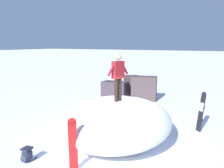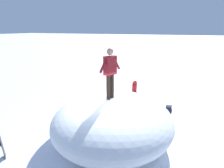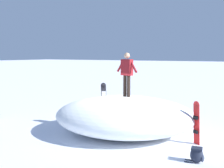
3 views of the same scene
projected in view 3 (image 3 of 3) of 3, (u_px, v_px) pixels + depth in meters
The scene contains 6 objects.
ground at pixel (115, 132), 10.63m from camera, with size 240.00×240.00×0.00m, color white.
snow_mound at pixel (125, 116), 10.30m from camera, with size 5.69×4.33×1.54m, color white.
snowboarder_standing at pixel (127, 71), 10.18m from camera, with size 1.06×0.35×1.79m.
snowboard_primary_upright at pixel (104, 98), 13.90m from camera, with size 0.37×0.38×1.71m.
snowboard_secondary_upright at pixel (196, 122), 9.07m from camera, with size 0.29×0.25×1.60m.
backpack_near at pixel (197, 155), 7.59m from camera, with size 0.59×0.36×0.48m.
Camera 3 is at (5.01, -9.03, 3.25)m, focal length 40.34 mm.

